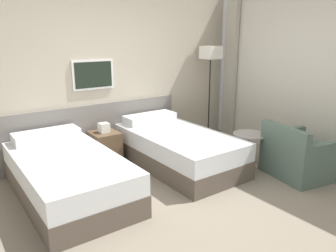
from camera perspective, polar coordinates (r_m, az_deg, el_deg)
name	(u,v)px	position (r m, az deg, el deg)	size (l,w,h in m)	color
ground_plane	(199,203)	(3.91, 5.37, -13.17)	(16.00, 16.00, 0.00)	slate
wall_headboard	(110,74)	(5.23, -9.98, 8.95)	(10.00, 0.10, 2.70)	#B7AD99
wall_window	(330,74)	(5.28, 26.37, 8.11)	(0.21, 4.59, 2.70)	white
bed_near_door	(68,175)	(4.13, -17.09, -8.16)	(1.06, 1.99, 0.64)	brown
bed_near_window	(177,148)	(4.85, 1.64, -3.88)	(1.06, 1.99, 0.64)	brown
nightstand	(105,147)	(5.04, -10.92, -3.57)	(0.39, 0.44, 0.62)	brown
floor_lamp	(211,59)	(5.91, 7.42, 11.50)	(0.29, 0.29, 1.70)	black
side_table	(249,143)	(4.94, 13.91, -2.94)	(0.48, 0.48, 0.49)	gray
armchair	(301,158)	(4.86, 22.11, -5.19)	(0.97, 0.95, 0.74)	#4C6056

